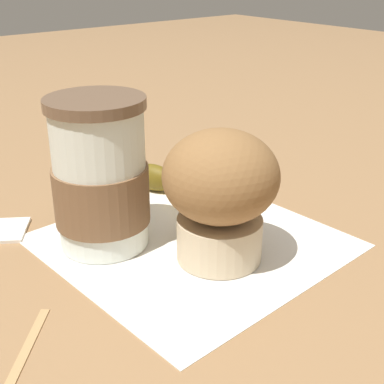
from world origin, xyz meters
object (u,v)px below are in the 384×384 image
(muffin, at_px, (223,189))
(banana, at_px, (189,188))
(coffee_cup, at_px, (101,179))
(sugar_packet, at_px, (10,229))

(muffin, distance_m, banana, 0.13)
(muffin, bearing_deg, coffee_cup, 127.21)
(muffin, height_order, banana, muffin)
(coffee_cup, bearing_deg, sugar_packet, 127.27)
(sugar_packet, bearing_deg, banana, -18.17)
(muffin, relative_size, banana, 0.76)
(sugar_packet, bearing_deg, muffin, -52.76)
(coffee_cup, distance_m, muffin, 0.11)
(banana, height_order, sugar_packet, banana)
(banana, xyz_separation_m, sugar_packet, (-0.18, 0.06, -0.01))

